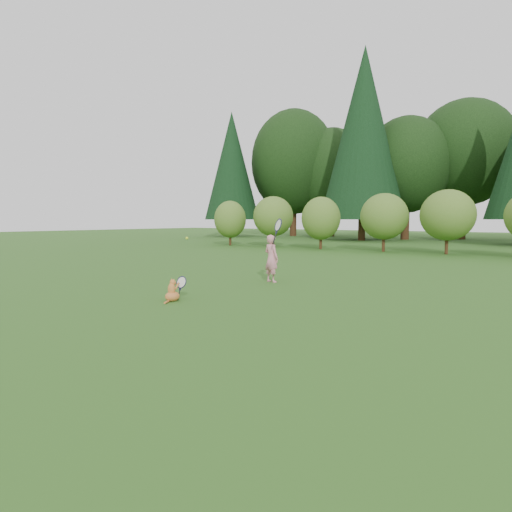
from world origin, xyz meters
The scene contains 6 objects.
ground centered at (0.00, 0.00, 0.00)m, with size 100.00×100.00×0.00m, color #295818.
shrub_row centered at (0.00, 13.00, 1.40)m, with size 28.00×3.00×2.80m, color #527022, non-canonical shape.
woodland_backdrop centered at (0.00, 23.00, 7.50)m, with size 48.00×10.00×15.00m, color black, non-canonical shape.
child centered at (0.01, 1.70, 0.60)m, with size 0.68×0.48×1.69m.
cat centered at (-0.13, -1.35, 0.21)m, with size 0.31×0.61×0.55m.
tennis_ball centered at (-1.39, 0.27, 1.07)m, with size 0.06×0.06×0.06m.
Camera 1 is at (5.71, -6.72, 1.50)m, focal length 30.00 mm.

